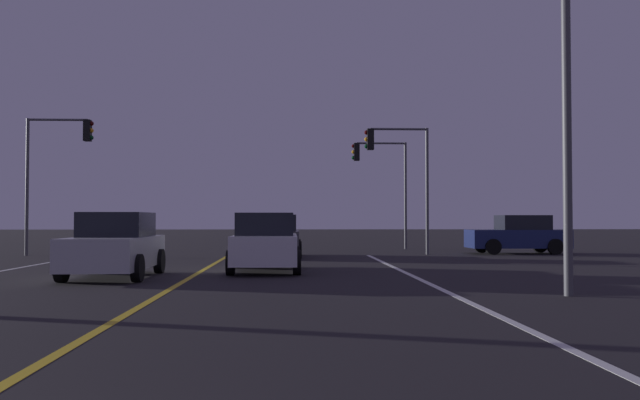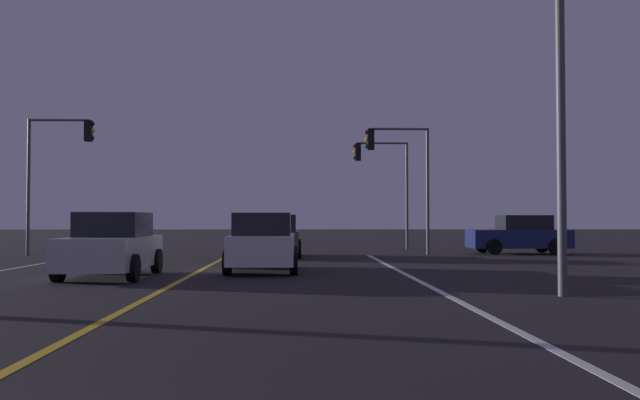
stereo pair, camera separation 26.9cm
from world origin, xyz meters
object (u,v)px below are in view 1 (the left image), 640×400
traffic_light_far_right (380,170)px  car_lead_same_lane (266,243)px  car_crossing_side (519,235)px  street_lamp_right_near (547,18)px  car_ahead_far (276,237)px  traffic_light_near_right (398,161)px  traffic_light_near_left (58,155)px  car_oncoming (115,246)px

traffic_light_far_right → car_lead_same_lane: bearing=70.1°
car_crossing_side → street_lamp_right_near: (-4.95, -16.23, 4.72)m
car_crossing_side → car_lead_same_lane: same height
car_crossing_side → traffic_light_far_right: (-5.50, 4.90, 3.22)m
car_ahead_far → traffic_light_near_right: traffic_light_near_right is taller
car_lead_same_lane → traffic_light_near_left: bearing=45.0°
car_crossing_side → traffic_light_near_left: 20.19m
traffic_light_near_left → traffic_light_far_right: traffic_light_near_left is taller
car_ahead_far → traffic_light_near_right: size_ratio=0.79×
traffic_light_near_left → car_crossing_side: bearing=1.7°
traffic_light_near_left → traffic_light_far_right: bearing=20.9°
car_crossing_side → street_lamp_right_near: 17.62m
car_ahead_far → car_lead_same_lane: bearing=179.0°
car_ahead_far → street_lamp_right_near: street_lamp_right_near is taller
car_ahead_far → car_lead_same_lane: same height
traffic_light_near_right → traffic_light_far_right: 5.50m
car_ahead_far → traffic_light_near_left: (-9.23, 1.59, 3.43)m
car_oncoming → traffic_light_near_right: (9.18, 10.91, 3.21)m
car_crossing_side → traffic_light_near_right: traffic_light_near_right is taller
car_oncoming → street_lamp_right_near: street_lamp_right_near is taller
car_oncoming → traffic_light_far_right: 19.07m
car_crossing_side → traffic_light_near_left: bearing=1.7°
car_crossing_side → traffic_light_far_right: traffic_light_far_right is taller
traffic_light_near_right → street_lamp_right_near: 15.72m
traffic_light_near_left → traffic_light_near_right: bearing=0.0°
car_lead_same_lane → car_crossing_side: bearing=-48.0°
car_oncoming → street_lamp_right_near: size_ratio=0.48×
traffic_light_near_left → street_lamp_right_near: bearing=-46.3°
traffic_light_near_left → street_lamp_right_near: size_ratio=0.65×
car_ahead_far → traffic_light_near_right: bearing=-73.0°
car_crossing_side → street_lamp_right_near: bearing=73.0°
car_lead_same_lane → traffic_light_far_right: bearing=-19.9°
car_oncoming → traffic_light_far_right: traffic_light_far_right is taller
car_oncoming → car_crossing_side: 18.63m
traffic_light_near_right → traffic_light_far_right: size_ratio=1.00×
traffic_light_far_right → traffic_light_near_left: bearing=20.9°
traffic_light_near_left → street_lamp_right_near: street_lamp_right_near is taller
traffic_light_far_right → street_lamp_right_near: (0.55, -21.14, 1.50)m
traffic_light_near_left → car_oncoming: bearing=-64.4°
car_oncoming → traffic_light_near_left: 12.58m
car_lead_same_lane → street_lamp_right_near: bearing=-138.2°
traffic_light_far_right → car_oncoming: bearing=60.9°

